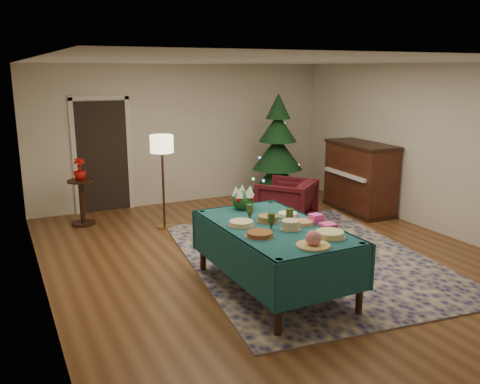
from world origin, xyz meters
name	(u,v)px	position (x,y,z in m)	size (l,w,h in m)	color
room_shell	(271,163)	(0.00, 0.00, 1.35)	(7.00, 7.00, 7.00)	#593319
doorway	(102,153)	(-1.60, 3.48, 1.10)	(1.08, 0.04, 2.16)	black
rug	(307,258)	(0.42, -0.31, 0.01)	(3.20, 4.20, 0.02)	#16134A
buffet_table	(274,239)	(-0.53, -1.02, 0.66)	(1.27, 2.13, 0.82)	black
platter_0	(313,240)	(-0.54, -1.83, 0.89)	(0.36, 0.36, 0.18)	silver
platter_1	(330,234)	(-0.20, -1.65, 0.85)	(0.36, 0.36, 0.07)	silver
platter_2	(260,234)	(-0.88, -1.30, 0.84)	(0.33, 0.33, 0.06)	silver
platter_3	(291,225)	(-0.44, -1.24, 0.87)	(0.24, 0.24, 0.11)	silver
platter_4	(304,223)	(-0.20, -1.13, 0.84)	(0.28, 0.28, 0.05)	silver
platter_5	(241,223)	(-0.88, -0.85, 0.84)	(0.33, 0.33, 0.06)	silver
platter_6	(268,219)	(-0.52, -0.86, 0.86)	(0.29, 0.29, 0.08)	silver
platter_7	(288,215)	(-0.19, -0.76, 0.84)	(0.28, 0.28, 0.05)	silver
goblet_0	(250,212)	(-0.68, -0.68, 0.92)	(0.09, 0.09, 0.19)	#2D471E
goblet_1	(290,216)	(-0.35, -1.06, 0.92)	(0.09, 0.09, 0.19)	#2D471E
goblet_2	(271,221)	(-0.64, -1.14, 0.92)	(0.09, 0.09, 0.19)	#2D471E
napkin_stack	(328,225)	(0.00, -1.34, 0.84)	(0.16, 0.16, 0.04)	#F84592
gift_box	(316,219)	(-0.04, -1.15, 0.87)	(0.13, 0.13, 0.11)	#F444B5
centerpiece	(243,198)	(-0.53, -0.20, 0.96)	(0.29, 0.30, 0.34)	#1E4C1E
armchair	(287,201)	(0.97, 1.17, 0.44)	(0.85, 0.80, 0.88)	#410D13
floor_lamp	(162,150)	(-0.93, 1.95, 1.33)	(0.38, 0.38, 1.56)	#A57F3F
side_table	(82,203)	(-2.13, 2.74, 0.38)	(0.44, 0.44, 0.78)	black
potted_plant	(80,174)	(-2.13, 2.74, 0.89)	(0.21, 0.37, 0.21)	#B90F0D
christmas_tree	(277,155)	(1.55, 2.49, 0.97)	(1.42, 1.42, 2.16)	black
piano	(360,178)	(2.67, 1.36, 0.63)	(0.78, 1.53, 1.29)	black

